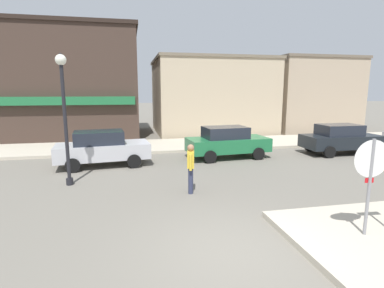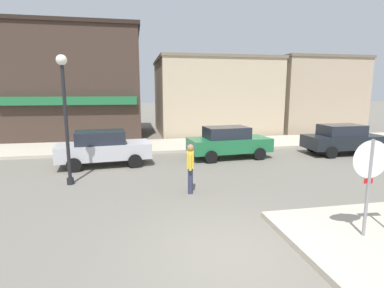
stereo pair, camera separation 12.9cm
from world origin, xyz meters
name	(u,v)px [view 1 (the left image)]	position (x,y,z in m)	size (l,w,h in m)	color
ground_plane	(233,253)	(0.00, 0.00, 0.00)	(160.00, 160.00, 0.00)	#6B665B
kerb_far	(165,145)	(0.00, 12.20, 0.07)	(80.00, 4.00, 0.15)	#B7AD99
stop_sign	(370,175)	(3.03, -0.07, 1.52)	(0.82, 0.09, 2.30)	gray
lamp_post	(64,101)	(-4.17, 5.52, 2.96)	(0.36, 0.36, 4.54)	black
parked_car_nearest	(102,148)	(-3.25, 8.17, 0.81)	(4.16, 2.20, 1.56)	#B7B7BC
parked_car_second	(227,142)	(2.69, 8.58, 0.81)	(4.13, 2.14, 1.56)	#1E6B3D
parked_car_third	(340,139)	(8.86, 8.32, 0.81)	(4.02, 1.91, 1.56)	black
pedestrian_crossing_near	(191,167)	(-0.12, 3.83, 0.87)	(0.29, 0.56, 1.61)	#2D334C
building_corner_shop	(77,84)	(-5.67, 18.16, 3.78)	(8.75, 8.40, 7.56)	#3D2D26
building_storefront_left_near	(210,96)	(4.43, 18.41, 2.88)	(8.93, 7.84, 5.74)	tan
building_storefront_left_mid	(300,95)	(12.80, 18.86, 2.98)	(6.97, 7.96, 5.96)	tan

